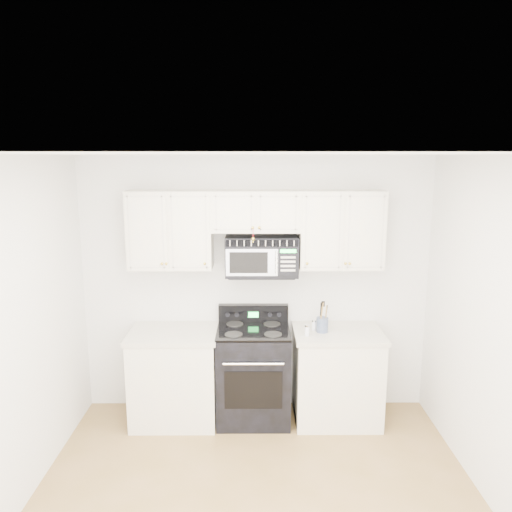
{
  "coord_description": "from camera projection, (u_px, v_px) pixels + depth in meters",
  "views": [
    {
      "loc": [
        -0.02,
        -3.16,
        2.59
      ],
      "look_at": [
        0.0,
        1.3,
        1.69
      ],
      "focal_mm": 35.0,
      "sensor_mm": 36.0,
      "label": 1
    }
  ],
  "objects": [
    {
      "name": "room",
      "position": [
        257.0,
        351.0,
        3.35
      ],
      "size": [
        3.51,
        3.51,
        2.61
      ],
      "color": "olive",
      "rests_on": "ground"
    },
    {
      "name": "utensil_crock",
      "position": [
        322.0,
        324.0,
        4.81
      ],
      "size": [
        0.11,
        0.11,
        0.31
      ],
      "color": "slate",
      "rests_on": "base_cabinet_right"
    },
    {
      "name": "base_cabinet_right",
      "position": [
        337.0,
        378.0,
        4.94
      ],
      "size": [
        0.86,
        0.65,
        0.92
      ],
      "color": "beige",
      "rests_on": "ground"
    },
    {
      "name": "base_cabinet_left",
      "position": [
        175.0,
        379.0,
        4.93
      ],
      "size": [
        0.86,
        0.65,
        0.92
      ],
      "color": "beige",
      "rests_on": "ground"
    },
    {
      "name": "upper_cabinets",
      "position": [
        256.0,
        226.0,
        4.78
      ],
      "size": [
        2.44,
        0.37,
        0.75
      ],
      "color": "beige",
      "rests_on": "ground"
    },
    {
      "name": "microwave",
      "position": [
        262.0,
        256.0,
        4.83
      ],
      "size": [
        0.7,
        0.4,
        0.39
      ],
      "color": "black",
      "rests_on": "ground"
    },
    {
      "name": "range",
      "position": [
        253.0,
        372.0,
        4.94
      ],
      "size": [
        0.71,
        0.65,
        1.11
      ],
      "color": "black",
      "rests_on": "ground"
    },
    {
      "name": "shaker_pepper",
      "position": [
        314.0,
        325.0,
        4.86
      ],
      "size": [
        0.04,
        0.04,
        0.1
      ],
      "color": "silver",
      "rests_on": "base_cabinet_right"
    },
    {
      "name": "shaker_salt",
      "position": [
        307.0,
        330.0,
        4.7
      ],
      "size": [
        0.05,
        0.05,
        0.11
      ],
      "color": "silver",
      "rests_on": "base_cabinet_right"
    }
  ]
}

